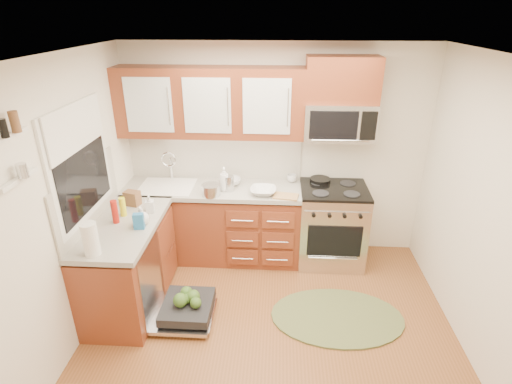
# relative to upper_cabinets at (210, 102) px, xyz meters

# --- Properties ---
(floor) EXTENTS (3.50, 3.50, 0.00)m
(floor) POSITION_rel_upper_cabinets_xyz_m (0.73, -1.57, -1.88)
(floor) COLOR brown
(floor) RESTS_ON ground
(ceiling) EXTENTS (3.50, 3.50, 0.00)m
(ceiling) POSITION_rel_upper_cabinets_xyz_m (0.73, -1.57, 0.62)
(ceiling) COLOR white
(ceiling) RESTS_ON ground
(wall_back) EXTENTS (3.50, 0.04, 2.50)m
(wall_back) POSITION_rel_upper_cabinets_xyz_m (0.73, 0.18, -0.62)
(wall_back) COLOR silver
(wall_back) RESTS_ON ground
(wall_left) EXTENTS (0.04, 3.50, 2.50)m
(wall_left) POSITION_rel_upper_cabinets_xyz_m (-1.02, -1.57, -0.62)
(wall_left) COLOR silver
(wall_left) RESTS_ON ground
(wall_right) EXTENTS (0.04, 3.50, 2.50)m
(wall_right) POSITION_rel_upper_cabinets_xyz_m (2.48, -1.57, -0.62)
(wall_right) COLOR silver
(wall_right) RESTS_ON ground
(base_cabinet_back) EXTENTS (2.05, 0.60, 0.85)m
(base_cabinet_back) POSITION_rel_upper_cabinets_xyz_m (0.00, -0.12, -1.45)
(base_cabinet_back) COLOR brown
(base_cabinet_back) RESTS_ON ground
(base_cabinet_left) EXTENTS (0.60, 1.25, 0.85)m
(base_cabinet_left) POSITION_rel_upper_cabinets_xyz_m (-0.72, -1.05, -1.45)
(base_cabinet_left) COLOR brown
(base_cabinet_left) RESTS_ON ground
(countertop_back) EXTENTS (2.07, 0.64, 0.05)m
(countertop_back) POSITION_rel_upper_cabinets_xyz_m (0.00, -0.14, -0.97)
(countertop_back) COLOR #A09C92
(countertop_back) RESTS_ON base_cabinet_back
(countertop_left) EXTENTS (0.64, 1.27, 0.05)m
(countertop_left) POSITION_rel_upper_cabinets_xyz_m (-0.71, -1.05, -0.97)
(countertop_left) COLOR #A09C92
(countertop_left) RESTS_ON base_cabinet_left
(backsplash_back) EXTENTS (2.05, 0.02, 0.57)m
(backsplash_back) POSITION_rel_upper_cabinets_xyz_m (0.00, 0.16, -0.67)
(backsplash_back) COLOR #B9B2A6
(backsplash_back) RESTS_ON ground
(backsplash_left) EXTENTS (0.02, 1.25, 0.57)m
(backsplash_left) POSITION_rel_upper_cabinets_xyz_m (-1.01, -1.05, -0.67)
(backsplash_left) COLOR #B9B2A6
(backsplash_left) RESTS_ON ground
(upper_cabinets) EXTENTS (2.05, 0.35, 0.75)m
(upper_cabinets) POSITION_rel_upper_cabinets_xyz_m (0.00, 0.00, 0.00)
(upper_cabinets) COLOR brown
(upper_cabinets) RESTS_ON ground
(cabinet_over_mw) EXTENTS (0.76, 0.35, 0.47)m
(cabinet_over_mw) POSITION_rel_upper_cabinets_xyz_m (1.41, 0.00, 0.26)
(cabinet_over_mw) COLOR brown
(cabinet_over_mw) RESTS_ON ground
(range) EXTENTS (0.76, 0.64, 0.95)m
(range) POSITION_rel_upper_cabinets_xyz_m (1.41, -0.15, -1.40)
(range) COLOR silver
(range) RESTS_ON ground
(microwave) EXTENTS (0.76, 0.38, 0.40)m
(microwave) POSITION_rel_upper_cabinets_xyz_m (1.41, -0.02, -0.18)
(microwave) COLOR silver
(microwave) RESTS_ON ground
(sink) EXTENTS (0.62, 0.50, 0.26)m
(sink) POSITION_rel_upper_cabinets_xyz_m (-0.52, -0.16, -1.07)
(sink) COLOR white
(sink) RESTS_ON ground
(dishwasher) EXTENTS (0.70, 0.60, 0.20)m
(dishwasher) POSITION_rel_upper_cabinets_xyz_m (-0.13, -1.27, -1.77)
(dishwasher) COLOR silver
(dishwasher) RESTS_ON ground
(window) EXTENTS (0.03, 1.05, 1.05)m
(window) POSITION_rel_upper_cabinets_xyz_m (-1.01, -1.07, -0.32)
(window) COLOR white
(window) RESTS_ON ground
(window_blind) EXTENTS (0.02, 0.96, 0.40)m
(window_blind) POSITION_rel_upper_cabinets_xyz_m (-0.98, -1.07, 0.00)
(window_blind) COLOR white
(window_blind) RESTS_ON ground
(shelf_upper) EXTENTS (0.04, 0.40, 0.03)m
(shelf_upper) POSITION_rel_upper_cabinets_xyz_m (-0.99, -1.92, 0.17)
(shelf_upper) COLOR white
(shelf_upper) RESTS_ON ground
(shelf_lower) EXTENTS (0.04, 0.40, 0.03)m
(shelf_lower) POSITION_rel_upper_cabinets_xyz_m (-0.99, -1.92, -0.12)
(shelf_lower) COLOR white
(shelf_lower) RESTS_ON ground
(rug) EXTENTS (1.53, 1.25, 0.02)m
(rug) POSITION_rel_upper_cabinets_xyz_m (1.38, -1.18, -1.86)
(rug) COLOR #5F6A3C
(rug) RESTS_ON ground
(skillet) EXTENTS (0.30, 0.30, 0.05)m
(skillet) POSITION_rel_upper_cabinets_xyz_m (1.26, 0.03, -0.90)
(skillet) COLOR black
(skillet) RESTS_ON range
(stock_pot) EXTENTS (0.28, 0.28, 0.13)m
(stock_pot) POSITION_rel_upper_cabinets_xyz_m (0.03, -0.35, -0.89)
(stock_pot) COLOR silver
(stock_pot) RESTS_ON countertop_back
(cutting_board) EXTENTS (0.29, 0.21, 0.02)m
(cutting_board) POSITION_rel_upper_cabinets_xyz_m (0.85, -0.35, -0.94)
(cutting_board) COLOR tan
(cutting_board) RESTS_ON countertop_back
(canister) EXTENTS (0.14, 0.14, 0.18)m
(canister) POSITION_rel_upper_cabinets_xyz_m (0.21, -0.22, -0.86)
(canister) COLOR silver
(canister) RESTS_ON countertop_back
(paper_towel_roll) EXTENTS (0.17, 0.17, 0.29)m
(paper_towel_roll) POSITION_rel_upper_cabinets_xyz_m (-0.78, -1.57, -0.80)
(paper_towel_roll) COLOR white
(paper_towel_roll) RESTS_ON countertop_left
(mustard_bottle) EXTENTS (0.07, 0.07, 0.19)m
(mustard_bottle) POSITION_rel_upper_cabinets_xyz_m (-0.77, -0.88, -0.85)
(mustard_bottle) COLOR yellow
(mustard_bottle) RESTS_ON countertop_left
(red_bottle) EXTENTS (0.07, 0.07, 0.23)m
(red_bottle) POSITION_rel_upper_cabinets_xyz_m (-0.79, -1.03, -0.83)
(red_bottle) COLOR #B0190E
(red_bottle) RESTS_ON countertop_left
(wooden_box) EXTENTS (0.17, 0.14, 0.15)m
(wooden_box) POSITION_rel_upper_cabinets_xyz_m (-0.76, -0.64, -0.87)
(wooden_box) COLOR brown
(wooden_box) RESTS_ON countertop_left
(blue_carton) EXTENTS (0.10, 0.07, 0.16)m
(blue_carton) POSITION_rel_upper_cabinets_xyz_m (-0.52, -1.13, -0.87)
(blue_carton) COLOR #2267A2
(blue_carton) RESTS_ON countertop_left
(bowl_a) EXTENTS (0.30, 0.30, 0.07)m
(bowl_a) POSITION_rel_upper_cabinets_xyz_m (0.60, -0.29, -0.91)
(bowl_a) COLOR #999999
(bowl_a) RESTS_ON countertop_back
(bowl_b) EXTENTS (0.32, 0.32, 0.08)m
(bowl_b) POSITION_rel_upper_cabinets_xyz_m (0.20, -0.05, -0.91)
(bowl_b) COLOR #999999
(bowl_b) RESTS_ON countertop_back
(cup) EXTENTS (0.12, 0.12, 0.09)m
(cup) POSITION_rel_upper_cabinets_xyz_m (0.93, 0.07, -0.90)
(cup) COLOR #999999
(cup) RESTS_ON countertop_back
(soap_bottle_a) EXTENTS (0.12, 0.12, 0.28)m
(soap_bottle_a) POSITION_rel_upper_cabinets_xyz_m (0.16, -0.22, -0.81)
(soap_bottle_a) COLOR #999999
(soap_bottle_a) RESTS_ON countertop_back
(soap_bottle_b) EXTENTS (0.10, 0.10, 0.18)m
(soap_bottle_b) POSITION_rel_upper_cabinets_xyz_m (-0.52, -0.79, -0.86)
(soap_bottle_b) COLOR #999999
(soap_bottle_b) RESTS_ON countertop_left
(soap_bottle_c) EXTENTS (0.18, 0.18, 0.18)m
(soap_bottle_c) POSITION_rel_upper_cabinets_xyz_m (-0.52, -1.05, -0.86)
(soap_bottle_c) COLOR #999999
(soap_bottle_c) RESTS_ON countertop_left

